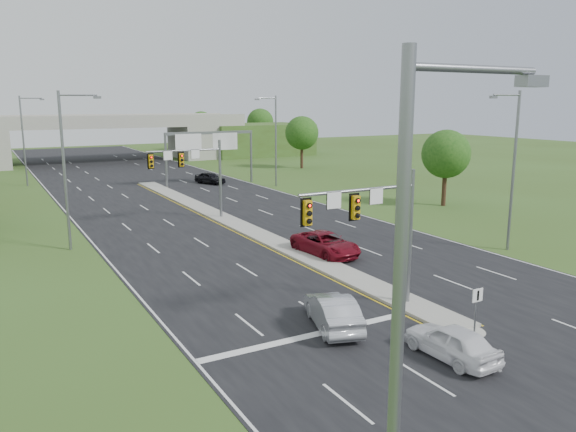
% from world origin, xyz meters
% --- Properties ---
extents(ground, '(240.00, 240.00, 0.00)m').
position_xyz_m(ground, '(0.00, 0.00, 0.00)').
color(ground, '#374F1C').
rests_on(ground, ground).
extents(road, '(24.00, 160.00, 0.02)m').
position_xyz_m(road, '(0.00, 35.00, 0.01)').
color(road, black).
rests_on(road, ground).
extents(median, '(2.00, 54.00, 0.16)m').
position_xyz_m(median, '(0.00, 23.00, 0.10)').
color(median, gray).
rests_on(median, road).
extents(median_nose, '(2.00, 2.00, 0.16)m').
position_xyz_m(median_nose, '(0.00, -4.00, 0.10)').
color(median_nose, gray).
rests_on(median_nose, road).
extents(lane_markings, '(23.72, 160.00, 0.01)m').
position_xyz_m(lane_markings, '(-0.60, 28.91, 0.02)').
color(lane_markings, gold).
rests_on(lane_markings, road).
extents(signal_mast_near, '(6.62, 0.60, 7.00)m').
position_xyz_m(signal_mast_near, '(-2.26, -0.07, 4.73)').
color(signal_mast_near, slate).
rests_on(signal_mast_near, ground).
extents(signal_mast_far, '(6.62, 0.60, 7.00)m').
position_xyz_m(signal_mast_far, '(-2.26, 24.93, 4.73)').
color(signal_mast_far, slate).
rests_on(signal_mast_far, ground).
extents(keep_right_sign, '(0.60, 0.13, 2.20)m').
position_xyz_m(keep_right_sign, '(0.00, -4.53, 1.52)').
color(keep_right_sign, slate).
rests_on(keep_right_sign, ground).
extents(sign_gantry, '(11.58, 0.44, 6.67)m').
position_xyz_m(sign_gantry, '(6.68, 44.92, 5.24)').
color(sign_gantry, slate).
rests_on(sign_gantry, ground).
extents(overpass, '(80.00, 14.00, 8.10)m').
position_xyz_m(overpass, '(0.00, 80.00, 3.55)').
color(overpass, gray).
rests_on(overpass, ground).
extents(lightpole_l_near, '(2.85, 0.25, 11.00)m').
position_xyz_m(lightpole_l_near, '(-13.30, -15.00, 6.10)').
color(lightpole_l_near, slate).
rests_on(lightpole_l_near, ground).
extents(lightpole_l_mid, '(2.85, 0.25, 11.00)m').
position_xyz_m(lightpole_l_mid, '(-13.30, 20.00, 6.10)').
color(lightpole_l_mid, slate).
rests_on(lightpole_l_mid, ground).
extents(lightpole_l_far, '(2.85, 0.25, 11.00)m').
position_xyz_m(lightpole_l_far, '(-13.30, 55.00, 6.10)').
color(lightpole_l_far, slate).
rests_on(lightpole_l_far, ground).
extents(lightpole_r_near, '(2.85, 0.25, 11.00)m').
position_xyz_m(lightpole_r_near, '(13.30, 5.00, 6.10)').
color(lightpole_r_near, slate).
rests_on(lightpole_r_near, ground).
extents(lightpole_r_far, '(2.85, 0.25, 11.00)m').
position_xyz_m(lightpole_r_far, '(13.30, 40.00, 6.10)').
color(lightpole_r_far, slate).
rests_on(lightpole_r_far, ground).
extents(tree_r_near, '(4.80, 4.80, 7.60)m').
position_xyz_m(tree_r_near, '(22.00, 20.00, 5.18)').
color(tree_r_near, '#382316').
rests_on(tree_r_near, ground).
extents(tree_r_mid, '(5.20, 5.20, 8.12)m').
position_xyz_m(tree_r_mid, '(26.00, 55.00, 5.51)').
color(tree_r_mid, '#382316').
rests_on(tree_r_mid, ground).
extents(tree_back_c, '(5.60, 5.60, 8.32)m').
position_xyz_m(tree_back_c, '(24.00, 94.00, 5.51)').
color(tree_back_c, '#382316').
rests_on(tree_back_c, ground).
extents(tree_back_d, '(6.00, 6.00, 8.85)m').
position_xyz_m(tree_back_d, '(38.00, 94.00, 5.84)').
color(tree_back_d, '#382316').
rests_on(tree_back_d, ground).
extents(car_white, '(1.84, 4.28, 1.44)m').
position_xyz_m(car_white, '(-2.62, -5.69, 0.74)').
color(car_white, white).
rests_on(car_white, road).
extents(car_silver, '(3.02, 5.06, 1.57)m').
position_xyz_m(car_silver, '(-5.05, -0.69, 0.81)').
color(car_silver, '#AEB0B6').
rests_on(car_silver, road).
extents(car_far_a, '(3.03, 5.74, 1.54)m').
position_xyz_m(car_far_a, '(1.50, 10.07, 0.79)').
color(car_far_a, maroon).
rests_on(car_far_a, road).
extents(car_far_c, '(3.34, 4.67, 1.48)m').
position_xyz_m(car_far_c, '(7.07, 45.85, 0.76)').
color(car_far_c, black).
rests_on(car_far_c, road).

